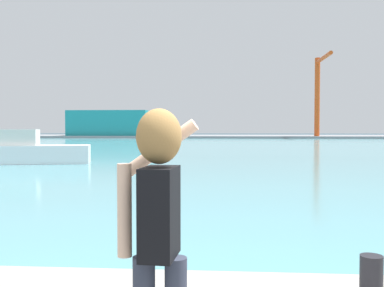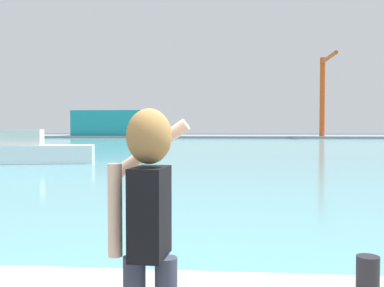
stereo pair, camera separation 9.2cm
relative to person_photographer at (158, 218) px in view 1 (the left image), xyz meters
name	(u,v)px [view 1 (the left image)]	position (x,y,z in m)	size (l,w,h in m)	color
ground_plane	(228,145)	(0.78, 50.27, -1.52)	(220.00, 220.00, 0.00)	#334751
harbor_water	(228,144)	(0.78, 52.27, -1.51)	(140.00, 100.00, 0.02)	#599EA8
far_shore_dock	(227,136)	(0.78, 92.27, -1.30)	(140.00, 20.00, 0.44)	gray
person_photographer	(158,218)	(0.00, 0.00, 0.00)	(0.53, 0.56, 1.74)	#2D3342
harbor_bollard	(371,275)	(1.83, 1.67, -0.87)	(0.22, 0.22, 0.38)	black
boat_moored	(30,151)	(-10.81, 21.91, -0.79)	(6.68, 3.19, 1.97)	white
warehouse_left	(113,123)	(-23.49, 90.35, 1.50)	(16.26, 13.01, 5.16)	teal
port_crane	(319,87)	(18.16, 83.36, 8.24)	(1.00, 11.28, 15.13)	#D84C19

